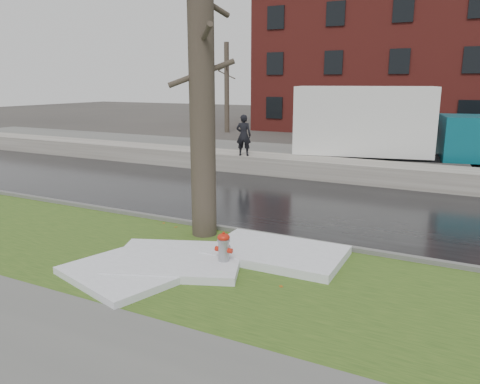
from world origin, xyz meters
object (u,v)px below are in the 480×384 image
at_px(fire_hydrant, 224,249).
at_px(box_truck, 391,127).
at_px(tree, 202,77).
at_px(worker, 244,135).

height_order(fire_hydrant, box_truck, box_truck).
distance_m(tree, worker, 8.38).
height_order(tree, box_truck, tree).
relative_size(box_truck, worker, 6.38).
relative_size(tree, box_truck, 0.70).
xyz_separation_m(tree, worker, (-2.76, 7.59, -2.23)).
bearing_deg(box_truck, worker, -161.26).
distance_m(fire_hydrant, tree, 4.05).
bearing_deg(fire_hydrant, box_truck, 83.18).
xyz_separation_m(tree, box_truck, (2.49, 10.72, -1.95)).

